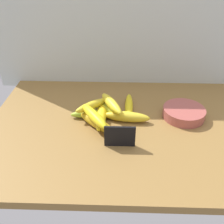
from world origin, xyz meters
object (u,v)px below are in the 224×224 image
Objects in this scene: chalkboard_sign at (120,137)px; banana_9 at (92,105)px; banana_7 at (94,116)px; banana_8 at (111,103)px; banana_2 at (97,123)px; banana_1 at (110,110)px; fruit_bowl at (184,113)px; banana_5 at (101,115)px; banana_6 at (95,115)px; banana_0 at (127,117)px; banana_4 at (89,114)px; banana_3 at (129,106)px.

chalkboard_sign is 0.70× the size of banana_9.
banana_7 is 1.18× the size of banana_9.
banana_7 is 11.14cm from banana_8.
banana_8 is at bearing 100.88° from chalkboard_sign.
banana_1 is at bearing 64.45° from banana_2.
fruit_bowl is 1.01× the size of banana_8.
banana_1 is 0.83× the size of banana_5.
banana_8 is (6.18, 8.36, 0.39)cm from banana_6.
chalkboard_sign is at bearing -47.18° from banana_6.
banana_7 reaches higher than banana_1.
banana_5 is 1.32× the size of banana_9.
banana_0 and banana_5 have the same top height.
banana_8 is (-30.27, -0.25, 4.04)cm from fruit_bowl.
banana_4 is 3.76cm from banana_9.
banana_5 is (5.22, -1.73, 0.47)cm from banana_4.
fruit_bowl is 0.84× the size of banana_5.
chalkboard_sign is 24.56cm from banana_3.
banana_6 is (-13.66, -13.56, 4.00)cm from banana_3.
banana_7 is at bearing -141.12° from banana_2.
chalkboard_sign reaches higher than banana_0.
banana_8 is 8.19cm from banana_9.
banana_2 is at bearing -102.99° from banana_5.
banana_6 is (-12.59, -4.73, 3.54)cm from banana_0.
banana_6 is 8.68cm from banana_9.
banana_5 is at bearing -144.65° from banana_3.
fruit_bowl is 39.53cm from banana_4.
banana_5 is at bearing 69.89° from banana_7.
banana_3 is 0.98× the size of banana_5.
banana_9 is (-1.94, 8.43, -0.70)cm from banana_6.
banana_9 is at bearing 121.72° from chalkboard_sign.
banana_0 is 8.57cm from banana_1.
banana_6 is (-5.43, -9.43, 3.61)cm from banana_1.
banana_5 is 6.85cm from banana_6.
banana_0 is at bearing 20.57° from banana_6.
chalkboard_sign is at bearing -58.28° from banana_9.
banana_4 is at bearing 113.13° from banana_6.
chalkboard_sign is at bearing -50.00° from banana_2.
banana_5 is at bearing 115.55° from chalkboard_sign.
banana_8 reaches higher than banana_2.
banana_2 is at bearing -71.23° from banana_9.
fruit_bowl is 23.32cm from banana_3.
banana_6 is at bearing 132.82° from chalkboard_sign.
banana_8 is at bearing 55.60° from banana_7.
banana_2 is 0.98× the size of banana_3.
chalkboard_sign is at bearing -79.12° from banana_8.
fruit_bowl is at bearing 0.47° from banana_8.
banana_8 reaches higher than banana_6.
banana_7 is at bearing -156.39° from banana_0.
banana_1 is 1.10× the size of banana_9.
banana_3 is at bearing 167.73° from fruit_bowl.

